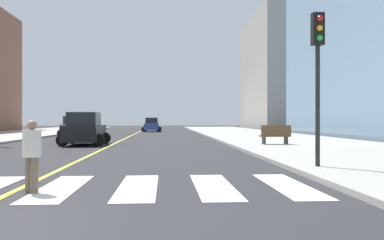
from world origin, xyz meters
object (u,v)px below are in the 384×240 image
car_blue_second (152,125)px  car_black_third (85,130)px  traffic_light_near_corner (318,58)px  car_gray_nearest (74,127)px  park_bench (275,135)px  pedestrian_crossing (32,153)px

car_blue_second → car_black_third: bearing=84.2°
traffic_light_near_corner → car_blue_second: bearing=-81.6°
car_gray_nearest → car_blue_second: car_gray_nearest is taller
car_black_third → park_bench: 11.72m
park_bench → car_blue_second: bearing=10.7°
car_gray_nearest → park_bench: bearing=-50.0°
pedestrian_crossing → car_black_third: bearing=-45.2°
car_black_third → pedestrian_crossing: size_ratio=2.91×
car_gray_nearest → car_blue_second: 17.09m
car_black_third → pedestrian_crossing: car_black_third is taller
car_gray_nearest → traffic_light_near_corner: traffic_light_near_corner is taller
car_blue_second → park_bench: 33.18m
car_blue_second → pedestrian_crossing: size_ratio=2.63×
car_black_third → park_bench: (11.48, -2.33, -0.27)m
car_blue_second → car_black_third: (-3.26, -29.82, 0.09)m
park_bench → pedestrian_crossing: pedestrian_crossing is taller
car_gray_nearest → pedestrian_crossing: 32.16m
car_black_third → pedestrian_crossing: 17.60m
car_blue_second → park_bench: bearing=104.7°
car_blue_second → park_bench: car_blue_second is taller
car_gray_nearest → traffic_light_near_corner: bearing=-67.2°
traffic_light_near_corner → pedestrian_crossing: 8.74m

